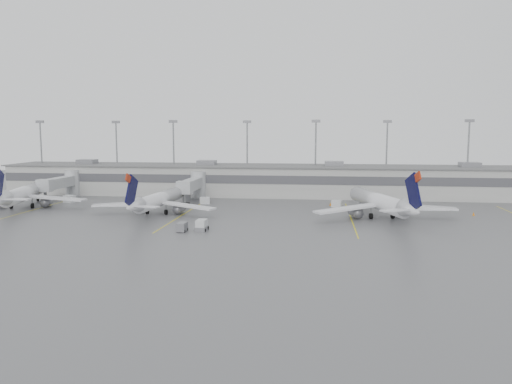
# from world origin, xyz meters

# --- Properties ---
(ground) EXTENTS (260.00, 260.00, 0.00)m
(ground) POSITION_xyz_m (0.00, 0.00, 0.00)
(ground) COLOR #525255
(ground) RESTS_ON ground
(terminal) EXTENTS (152.00, 17.00, 9.45)m
(terminal) POSITION_xyz_m (-0.01, 57.98, 4.17)
(terminal) COLOR #9F9E9A
(terminal) RESTS_ON ground
(light_masts) EXTENTS (142.40, 8.00, 20.60)m
(light_masts) POSITION_xyz_m (0.00, 63.75, 12.03)
(light_masts) COLOR gray
(light_masts) RESTS_ON ground
(jet_bridge_left) EXTENTS (4.00, 17.20, 7.00)m
(jet_bridge_left) POSITION_xyz_m (-55.50, 45.72, 3.87)
(jet_bridge_left) COLOR #A9ABAE
(jet_bridge_left) RESTS_ON ground
(jet_bridge_right) EXTENTS (4.00, 17.20, 7.00)m
(jet_bridge_right) POSITION_xyz_m (-20.50, 45.72, 3.87)
(jet_bridge_right) COLOR #A9ABAE
(jet_bridge_right) RESTS_ON ground
(stand_markings) EXTENTS (105.25, 40.00, 0.01)m
(stand_markings) POSITION_xyz_m (-0.00, 24.00, 0.01)
(stand_markings) COLOR yellow
(stand_markings) RESTS_ON ground
(jet_far_left) EXTENTS (28.70, 32.59, 10.75)m
(jet_far_left) POSITION_xyz_m (-56.23, 27.56, 3.34)
(jet_far_left) COLOR white
(jet_far_left) RESTS_ON ground
(jet_mid_left) EXTENTS (27.12, 30.48, 9.86)m
(jet_mid_left) POSITION_xyz_m (-23.08, 23.75, 3.06)
(jet_mid_left) COLOR white
(jet_mid_left) RESTS_ON ground
(jet_mid_right) EXTENTS (28.64, 32.57, 10.81)m
(jet_mid_right) POSITION_xyz_m (23.47, 24.20, 3.36)
(jet_mid_right) COLOR white
(jet_mid_right) RESTS_ON ground
(baggage_tug) EXTENTS (2.06, 3.11, 1.97)m
(baggage_tug) POSITION_xyz_m (-9.64, 7.42, 0.77)
(baggage_tug) COLOR silver
(baggage_tug) RESTS_ON ground
(baggage_cart) EXTENTS (1.52, 2.58, 1.64)m
(baggage_cart) POSITION_xyz_m (-12.84, 6.22, 0.85)
(baggage_cart) COLOR slate
(baggage_cart) RESTS_ON ground
(gse_uld_a) EXTENTS (2.90, 2.31, 1.80)m
(gse_uld_a) POSITION_xyz_m (-50.08, 37.45, 0.90)
(gse_uld_a) COLOR silver
(gse_uld_a) RESTS_ON ground
(gse_uld_b) EXTENTS (2.58, 1.97, 1.65)m
(gse_uld_b) POSITION_xyz_m (-16.39, 39.40, 0.82)
(gse_uld_b) COLOR silver
(gse_uld_b) RESTS_ON ground
(gse_uld_c) EXTENTS (2.60, 2.10, 1.60)m
(gse_uld_c) POSITION_xyz_m (15.15, 37.96, 0.80)
(gse_uld_c) COLOR silver
(gse_uld_c) RESTS_ON ground
(gse_loader) EXTENTS (2.95, 3.64, 1.97)m
(gse_loader) POSITION_xyz_m (-22.58, 45.16, 0.99)
(gse_loader) COLOR slate
(gse_loader) RESTS_ON ground
(cone_a) EXTENTS (0.40, 0.40, 0.63)m
(cone_a) POSITION_xyz_m (-55.38, 41.33, 0.32)
(cone_a) COLOR orange
(cone_a) RESTS_ON ground
(cone_b) EXTENTS (0.41, 0.41, 0.66)m
(cone_b) POSITION_xyz_m (-16.14, 39.90, 0.33)
(cone_b) COLOR orange
(cone_b) RESTS_ON ground
(cone_c) EXTENTS (0.50, 0.50, 0.80)m
(cone_c) POSITION_xyz_m (13.76, 40.13, 0.40)
(cone_c) COLOR orange
(cone_c) RESTS_ON ground
(cone_d) EXTENTS (0.50, 0.50, 0.79)m
(cone_d) POSITION_xyz_m (43.13, 29.81, 0.39)
(cone_d) COLOR orange
(cone_d) RESTS_ON ground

